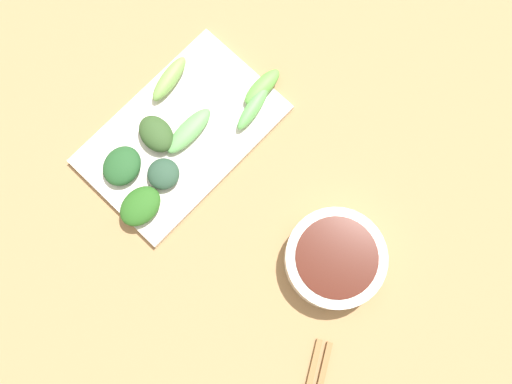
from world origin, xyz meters
TOP-DOWN VIEW (x-y plane):
  - tabletop at (0.00, 0.00)m, footprint 2.10×2.10m
  - sauce_bowl at (-0.17, -0.02)m, footprint 0.14×0.14m
  - serving_plate at (0.12, -0.00)m, footprint 0.19×0.29m
  - broccoli_leafy_0 at (0.14, 0.10)m, footprint 0.07×0.07m
  - broccoli_stalk_1 at (0.07, -0.10)m, footprint 0.04×0.08m
  - broccoli_leafy_2 at (0.08, 0.12)m, footprint 0.05×0.07m
  - broccoli_stalk_3 at (0.19, -0.05)m, footprint 0.04×0.09m
  - broccoli_stalk_4 at (0.08, -0.13)m, footprint 0.03×0.07m
  - broccoli_leafy_5 at (0.14, 0.03)m, footprint 0.07×0.05m
  - broccoli_stalk_6 at (0.11, -0.01)m, footprint 0.03×0.09m
  - broccoli_leafy_7 at (0.09, 0.06)m, footprint 0.06×0.06m

SIDE VIEW (x-z plane):
  - tabletop at x=0.00m, z-range 0.00..0.02m
  - serving_plate at x=0.12m, z-range 0.02..0.03m
  - broccoli_stalk_6 at x=0.11m, z-range 0.03..0.05m
  - broccoli_stalk_4 at x=0.08m, z-range 0.03..0.05m
  - broccoli_stalk_1 at x=0.07m, z-range 0.03..0.05m
  - broccoli_stalk_3 at x=0.19m, z-range 0.03..0.05m
  - broccoli_leafy_7 at x=0.09m, z-range 0.03..0.06m
  - broccoli_leafy_2 at x=0.08m, z-range 0.03..0.06m
  - broccoli_leafy_0 at x=0.14m, z-range 0.03..0.06m
  - sauce_bowl at x=-0.17m, z-range 0.02..0.07m
  - broccoli_leafy_5 at x=0.14m, z-range 0.03..0.06m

